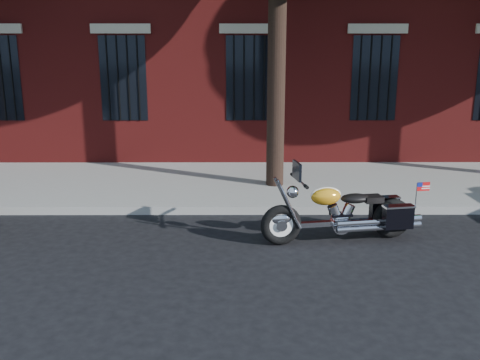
{
  "coord_description": "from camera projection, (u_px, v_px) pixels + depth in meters",
  "views": [
    {
      "loc": [
        -0.26,
        -7.89,
        2.98
      ],
      "look_at": [
        -0.23,
        0.8,
        0.78
      ],
      "focal_mm": 40.0,
      "sensor_mm": 36.0,
      "label": 1
    }
  ],
  "objects": [
    {
      "name": "ground",
      "position": [
        255.0,
        240.0,
        8.38
      ],
      "size": [
        120.0,
        120.0,
        0.0
      ],
      "primitive_type": "plane",
      "color": "black",
      "rests_on": "ground"
    },
    {
      "name": "motorcycle",
      "position": [
        346.0,
        214.0,
        8.26
      ],
      "size": [
        2.58,
        0.98,
        1.29
      ],
      "rotation": [
        0.0,
        0.0,
        0.17
      ],
      "color": "black",
      "rests_on": "ground"
    },
    {
      "name": "curb",
      "position": [
        253.0,
        210.0,
        9.7
      ],
      "size": [
        40.0,
        0.16,
        0.15
      ],
      "primitive_type": "cube",
      "color": "gray",
      "rests_on": "ground"
    },
    {
      "name": "sidewalk",
      "position": [
        250.0,
        184.0,
        11.53
      ],
      "size": [
        40.0,
        3.6,
        0.15
      ],
      "primitive_type": "cube",
      "color": "gray",
      "rests_on": "ground"
    }
  ]
}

